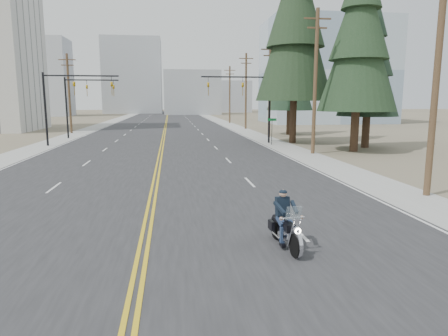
% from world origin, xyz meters
% --- Properties ---
extents(ground_plane, '(400.00, 400.00, 0.00)m').
position_xyz_m(ground_plane, '(0.00, 0.00, 0.00)').
color(ground_plane, '#776D56').
rests_on(ground_plane, ground).
extents(road, '(20.00, 200.00, 0.01)m').
position_xyz_m(road, '(0.00, 70.00, 0.01)').
color(road, '#303033').
rests_on(road, ground).
extents(sidewalk_left, '(3.00, 200.00, 0.01)m').
position_xyz_m(sidewalk_left, '(-11.50, 70.00, 0.01)').
color(sidewalk_left, '#A5A5A0').
rests_on(sidewalk_left, ground).
extents(sidewalk_right, '(3.00, 200.00, 0.01)m').
position_xyz_m(sidewalk_right, '(11.50, 70.00, 0.01)').
color(sidewalk_right, '#A5A5A0').
rests_on(sidewalk_right, ground).
extents(traffic_mast_left, '(7.10, 0.26, 7.00)m').
position_xyz_m(traffic_mast_left, '(-8.98, 32.00, 4.94)').
color(traffic_mast_left, black).
rests_on(traffic_mast_left, ground).
extents(traffic_mast_right, '(7.10, 0.26, 7.00)m').
position_xyz_m(traffic_mast_right, '(8.98, 32.00, 4.94)').
color(traffic_mast_right, black).
rests_on(traffic_mast_right, ground).
extents(traffic_mast_far, '(6.10, 0.26, 7.00)m').
position_xyz_m(traffic_mast_far, '(-9.31, 40.00, 4.87)').
color(traffic_mast_far, black).
rests_on(traffic_mast_far, ground).
extents(street_sign, '(0.90, 0.06, 2.62)m').
position_xyz_m(street_sign, '(10.80, 30.00, 1.80)').
color(street_sign, black).
rests_on(street_sign, ground).
extents(utility_pole_a, '(2.20, 0.30, 11.00)m').
position_xyz_m(utility_pole_a, '(12.50, 8.00, 5.73)').
color(utility_pole_a, brown).
rests_on(utility_pole_a, ground).
extents(utility_pole_b, '(2.20, 0.30, 11.50)m').
position_xyz_m(utility_pole_b, '(12.50, 23.00, 5.98)').
color(utility_pole_b, brown).
rests_on(utility_pole_b, ground).
extents(utility_pole_c, '(2.20, 0.30, 11.00)m').
position_xyz_m(utility_pole_c, '(12.50, 38.00, 5.73)').
color(utility_pole_c, brown).
rests_on(utility_pole_c, ground).
extents(utility_pole_d, '(2.20, 0.30, 11.50)m').
position_xyz_m(utility_pole_d, '(12.50, 53.00, 5.98)').
color(utility_pole_d, brown).
rests_on(utility_pole_d, ground).
extents(utility_pole_e, '(2.20, 0.30, 11.00)m').
position_xyz_m(utility_pole_e, '(12.50, 70.00, 5.73)').
color(utility_pole_e, brown).
rests_on(utility_pole_e, ground).
extents(utility_pole_left, '(2.20, 0.30, 10.50)m').
position_xyz_m(utility_pole_left, '(-12.50, 48.00, 5.48)').
color(utility_pole_left, brown).
rests_on(utility_pole_left, ground).
extents(glass_building, '(24.00, 16.00, 20.00)m').
position_xyz_m(glass_building, '(32.00, 70.00, 10.00)').
color(glass_building, '#9EB5CC').
rests_on(glass_building, ground).
extents(haze_bldg_a, '(14.00, 12.00, 22.00)m').
position_xyz_m(haze_bldg_a, '(-35.00, 115.00, 11.00)').
color(haze_bldg_a, '#B7BCC6').
rests_on(haze_bldg_a, ground).
extents(haze_bldg_b, '(18.00, 14.00, 14.00)m').
position_xyz_m(haze_bldg_b, '(8.00, 125.00, 7.00)').
color(haze_bldg_b, '#ADB2B7').
rests_on(haze_bldg_b, ground).
extents(haze_bldg_c, '(16.00, 12.00, 18.00)m').
position_xyz_m(haze_bldg_c, '(40.00, 110.00, 9.00)').
color(haze_bldg_c, '#B7BCC6').
rests_on(haze_bldg_c, ground).
extents(haze_bldg_d, '(20.00, 15.00, 26.00)m').
position_xyz_m(haze_bldg_d, '(-12.00, 140.00, 13.00)').
color(haze_bldg_d, '#ADB2B7').
rests_on(haze_bldg_d, ground).
extents(haze_bldg_e, '(14.00, 14.00, 12.00)m').
position_xyz_m(haze_bldg_e, '(25.00, 150.00, 6.00)').
color(haze_bldg_e, '#B7BCC6').
rests_on(haze_bldg_e, ground).
extents(haze_bldg_f, '(12.00, 12.00, 16.00)m').
position_xyz_m(haze_bldg_f, '(-50.00, 130.00, 8.00)').
color(haze_bldg_f, '#ADB2B7').
rests_on(haze_bldg_f, ground).
extents(motorcyclist, '(1.12, 2.25, 1.71)m').
position_xyz_m(motorcyclist, '(4.18, 2.43, 0.85)').
color(motorcyclist, black).
rests_on(motorcyclist, ground).
extents(conifer_near, '(6.53, 6.53, 17.29)m').
position_xyz_m(conifer_near, '(16.56, 24.02, 9.93)').
color(conifer_near, '#382619').
rests_on(conifer_near, ground).
extents(conifer_mid, '(5.52, 5.52, 14.72)m').
position_xyz_m(conifer_mid, '(18.93, 26.67, 8.45)').
color(conifer_mid, '#382619').
rests_on(conifer_mid, ground).
extents(conifer_tall, '(7.81, 7.81, 21.68)m').
position_xyz_m(conifer_tall, '(13.50, 31.81, 12.45)').
color(conifer_tall, '#382619').
rests_on(conifer_tall, ground).
extents(conifer_far, '(5.88, 5.88, 15.76)m').
position_xyz_m(conifer_far, '(16.19, 42.02, 9.04)').
color(conifer_far, '#382619').
rests_on(conifer_far, ground).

